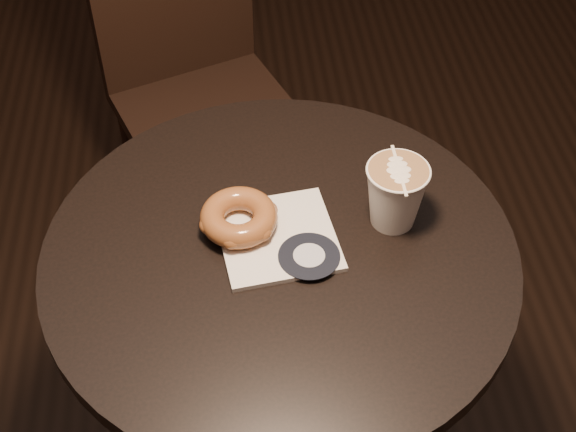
{
  "coord_description": "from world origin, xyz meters",
  "views": [
    {
      "loc": [
        -0.06,
        -0.77,
        1.63
      ],
      "look_at": [
        0.01,
        0.03,
        0.79
      ],
      "focal_mm": 50.0,
      "sensor_mm": 36.0,
      "label": 1
    }
  ],
  "objects_px": {
    "cafe_table": "(281,328)",
    "doughnut": "(239,217)",
    "chair": "(191,58)",
    "pastry_bag": "(278,237)",
    "latte_cup": "(395,195)"
  },
  "relations": [
    {
      "from": "cafe_table",
      "to": "doughnut",
      "type": "xyz_separation_m",
      "value": [
        -0.06,
        0.04,
        0.23
      ]
    },
    {
      "from": "chair",
      "to": "doughnut",
      "type": "bearing_deg",
      "value": -105.1
    },
    {
      "from": "pastry_bag",
      "to": "latte_cup",
      "type": "bearing_deg",
      "value": -0.48
    },
    {
      "from": "pastry_bag",
      "to": "latte_cup",
      "type": "xyz_separation_m",
      "value": [
        0.18,
        0.02,
        0.05
      ]
    },
    {
      "from": "pastry_bag",
      "to": "doughnut",
      "type": "distance_m",
      "value": 0.06
    },
    {
      "from": "cafe_table",
      "to": "latte_cup",
      "type": "distance_m",
      "value": 0.31
    },
    {
      "from": "chair",
      "to": "doughnut",
      "type": "distance_m",
      "value": 0.79
    },
    {
      "from": "pastry_bag",
      "to": "latte_cup",
      "type": "distance_m",
      "value": 0.18
    },
    {
      "from": "chair",
      "to": "pastry_bag",
      "type": "bearing_deg",
      "value": -101.29
    },
    {
      "from": "cafe_table",
      "to": "latte_cup",
      "type": "relative_size",
      "value": 7.21
    },
    {
      "from": "latte_cup",
      "to": "chair",
      "type": "bearing_deg",
      "value": 112.55
    },
    {
      "from": "chair",
      "to": "pastry_bag",
      "type": "distance_m",
      "value": 0.81
    },
    {
      "from": "pastry_bag",
      "to": "doughnut",
      "type": "height_order",
      "value": "doughnut"
    },
    {
      "from": "pastry_bag",
      "to": "cafe_table",
      "type": "bearing_deg",
      "value": -92.83
    },
    {
      "from": "chair",
      "to": "doughnut",
      "type": "xyz_separation_m",
      "value": [
        0.08,
        -0.75,
        0.24
      ]
    }
  ]
}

